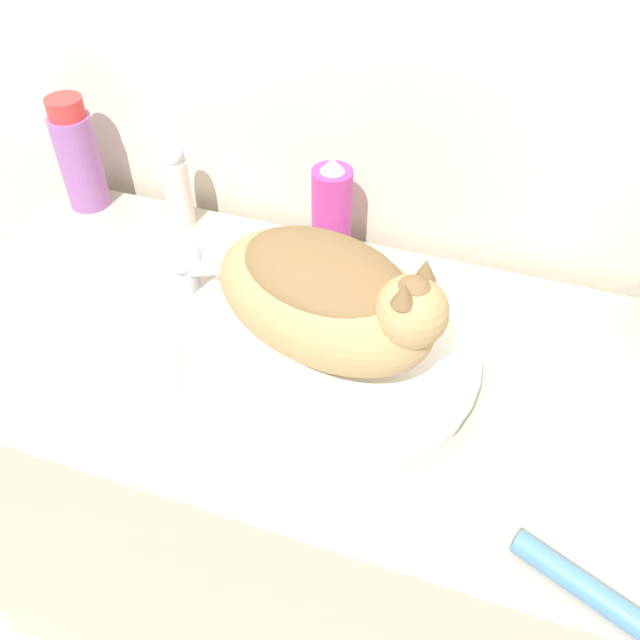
{
  "coord_description": "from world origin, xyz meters",
  "views": [
    {
      "loc": [
        0.25,
        -0.35,
        1.54
      ],
      "look_at": [
        0.04,
        0.24,
        0.93
      ],
      "focal_mm": 38.0,
      "sensor_mm": 36.0,
      "label": 1
    }
  ],
  "objects_px": {
    "cat": "(329,295)",
    "faucet": "(188,267)",
    "deodorant_stick": "(177,185)",
    "spray_bottle_trigger": "(332,212)",
    "cream_tube": "(592,592)",
    "mouthwash_bottle": "(78,156)"
  },
  "relations": [
    {
      "from": "cat",
      "to": "spray_bottle_trigger",
      "type": "xyz_separation_m",
      "value": [
        -0.08,
        0.26,
        -0.06
      ]
    },
    {
      "from": "deodorant_stick",
      "to": "spray_bottle_trigger",
      "type": "bearing_deg",
      "value": 0.0
    },
    {
      "from": "spray_bottle_trigger",
      "to": "cream_tube",
      "type": "xyz_separation_m",
      "value": [
        0.45,
        -0.47,
        -0.07
      ]
    },
    {
      "from": "mouthwash_bottle",
      "to": "deodorant_stick",
      "type": "distance_m",
      "value": 0.19
    },
    {
      "from": "cat",
      "to": "deodorant_stick",
      "type": "bearing_deg",
      "value": 160.67
    },
    {
      "from": "spray_bottle_trigger",
      "to": "cat",
      "type": "bearing_deg",
      "value": -72.72
    },
    {
      "from": "spray_bottle_trigger",
      "to": "deodorant_stick",
      "type": "relative_size",
      "value": 1.18
    },
    {
      "from": "cat",
      "to": "mouthwash_bottle",
      "type": "bearing_deg",
      "value": 171.2
    },
    {
      "from": "cat",
      "to": "faucet",
      "type": "distance_m",
      "value": 0.27
    },
    {
      "from": "deodorant_stick",
      "to": "cream_tube",
      "type": "height_order",
      "value": "deodorant_stick"
    },
    {
      "from": "mouthwash_bottle",
      "to": "cream_tube",
      "type": "relative_size",
      "value": 1.2
    },
    {
      "from": "cream_tube",
      "to": "spray_bottle_trigger",
      "type": "bearing_deg",
      "value": 133.22
    },
    {
      "from": "cream_tube",
      "to": "mouthwash_bottle",
      "type": "bearing_deg",
      "value": 152.65
    },
    {
      "from": "cat",
      "to": "mouthwash_bottle",
      "type": "xyz_separation_m",
      "value": [
        -0.55,
        0.26,
        -0.05
      ]
    },
    {
      "from": "mouthwash_bottle",
      "to": "cream_tube",
      "type": "height_order",
      "value": "mouthwash_bottle"
    },
    {
      "from": "faucet",
      "to": "deodorant_stick",
      "type": "distance_m",
      "value": 0.22
    },
    {
      "from": "cat",
      "to": "spray_bottle_trigger",
      "type": "height_order",
      "value": "cat"
    },
    {
      "from": "faucet",
      "to": "spray_bottle_trigger",
      "type": "distance_m",
      "value": 0.25
    },
    {
      "from": "faucet",
      "to": "cream_tube",
      "type": "relative_size",
      "value": 0.75
    },
    {
      "from": "deodorant_stick",
      "to": "cream_tube",
      "type": "xyz_separation_m",
      "value": [
        0.73,
        -0.47,
        -0.06
      ]
    },
    {
      "from": "faucet",
      "to": "deodorant_stick",
      "type": "xyz_separation_m",
      "value": [
        -0.11,
        0.19,
        0.01
      ]
    },
    {
      "from": "faucet",
      "to": "cream_tube",
      "type": "xyz_separation_m",
      "value": [
        0.61,
        -0.29,
        -0.06
      ]
    }
  ]
}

